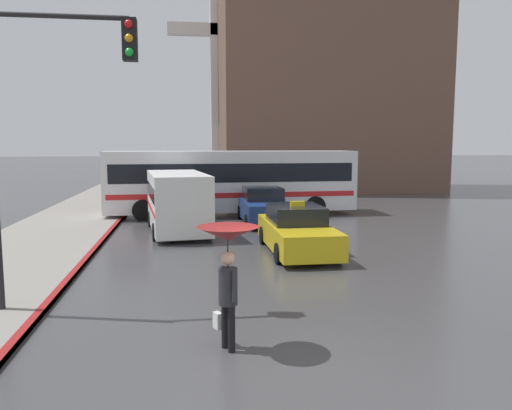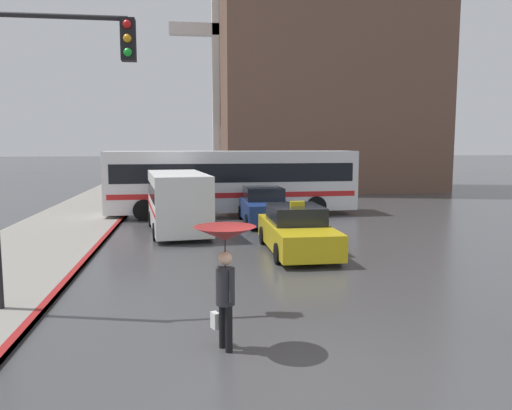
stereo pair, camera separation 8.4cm
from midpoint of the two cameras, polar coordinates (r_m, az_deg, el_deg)
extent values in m
plane|color=#424244|center=(7.72, 6.50, -18.94)|extent=(300.00, 300.00, 0.00)
cube|color=gold|center=(15.75, 4.86, -3.47)|extent=(1.80, 4.66, 0.75)
cube|color=black|center=(15.87, 4.70, -1.03)|extent=(1.58, 2.09, 0.55)
cylinder|color=black|center=(14.64, 9.38, -5.28)|extent=(0.20, 0.60, 0.60)
cylinder|color=black|center=(14.24, 2.76, -5.55)|extent=(0.20, 0.60, 0.60)
cylinder|color=black|center=(17.37, 6.57, -3.32)|extent=(0.20, 0.60, 0.60)
cylinder|color=black|center=(17.03, 0.97, -3.48)|extent=(0.20, 0.60, 0.60)
cube|color=yellow|center=(15.60, 4.90, 0.14)|extent=(0.44, 0.16, 0.16)
cube|color=navy|center=(21.53, 1.02, -0.55)|extent=(1.80, 4.38, 0.83)
cube|color=black|center=(21.66, 0.94, 1.33)|extent=(1.58, 1.97, 0.55)
cylinder|color=black|center=(20.40, 3.98, -1.78)|extent=(0.20, 0.60, 0.60)
cylinder|color=black|center=(20.12, -0.79, -1.88)|extent=(0.20, 0.60, 0.60)
cylinder|color=black|center=(23.03, 2.60, -0.78)|extent=(0.20, 0.60, 0.60)
cylinder|color=black|center=(22.79, -1.63, -0.85)|extent=(0.20, 0.60, 0.60)
cube|color=white|center=(19.49, -8.81, 0.51)|extent=(2.60, 5.52, 2.13)
cube|color=black|center=(19.46, -8.83, 1.62)|extent=(2.57, 5.09, 0.55)
cube|color=red|center=(19.52, -8.80, -0.26)|extent=(2.60, 5.31, 0.14)
cylinder|color=black|center=(18.17, -5.27, -2.81)|extent=(0.27, 0.65, 0.63)
cylinder|color=black|center=(17.97, -11.27, -3.02)|extent=(0.27, 0.65, 0.63)
cylinder|color=black|center=(21.29, -6.65, -1.40)|extent=(0.27, 0.65, 0.63)
cylinder|color=black|center=(21.12, -11.77, -1.57)|extent=(0.27, 0.65, 0.63)
cube|color=silver|center=(24.00, -2.64, 2.82)|extent=(11.90, 2.99, 2.81)
cube|color=black|center=(23.98, -2.64, 3.83)|extent=(11.31, 2.98, 0.86)
cube|color=red|center=(24.05, -2.63, 1.41)|extent=(11.54, 2.99, 0.24)
cylinder|color=black|center=(22.74, -12.59, -0.58)|extent=(0.97, 0.32, 0.96)
cylinder|color=black|center=(25.12, -12.37, 0.12)|extent=(0.97, 0.32, 0.96)
cylinder|color=black|center=(23.77, 6.97, -0.15)|extent=(0.97, 0.32, 0.96)
cylinder|color=black|center=(26.05, 5.42, 0.49)|extent=(0.97, 0.32, 0.96)
cylinder|color=black|center=(8.35, -2.82, -14.00)|extent=(0.16, 0.16, 0.77)
cylinder|color=black|center=(8.53, -3.56, -13.55)|extent=(0.16, 0.16, 0.77)
cylinder|color=#28282D|center=(8.22, -3.23, -9.27)|extent=(0.41, 0.41, 0.61)
sphere|color=#DBAD89|center=(8.10, -3.25, -6.10)|extent=(0.22, 0.22, 0.22)
cylinder|color=#28282D|center=(8.04, -2.55, -9.29)|extent=(0.09, 0.09, 0.52)
cylinder|color=#28282D|center=(8.37, -3.88, -8.65)|extent=(0.09, 0.09, 0.52)
cone|color=maroon|center=(8.02, -3.27, -3.28)|extent=(1.01, 1.01, 0.23)
cylinder|color=black|center=(8.09, -3.25, -5.61)|extent=(0.02, 0.02, 0.67)
cube|color=white|center=(8.63, -4.40, -13.03)|extent=(0.16, 0.21, 0.28)
cylinder|color=black|center=(10.77, -21.64, 19.42)|extent=(2.64, 0.10, 0.10)
cube|color=black|center=(10.48, -14.16, 17.82)|extent=(0.28, 0.28, 0.80)
sphere|color=red|center=(10.38, -14.30, 19.40)|extent=(0.16, 0.16, 0.16)
sphere|color=orange|center=(10.32, -14.26, 17.99)|extent=(0.16, 0.16, 0.16)
sphere|color=green|center=(10.27, -14.21, 16.57)|extent=(0.16, 0.16, 0.16)
cube|color=white|center=(41.19, -4.31, 14.15)|extent=(0.90, 0.90, 17.21)
cube|color=white|center=(41.85, -4.36, 19.30)|extent=(7.57, 0.90, 0.90)
camera|label=1|loc=(0.04, -89.85, 0.02)|focal=35.00mm
camera|label=2|loc=(0.04, 90.15, -0.02)|focal=35.00mm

